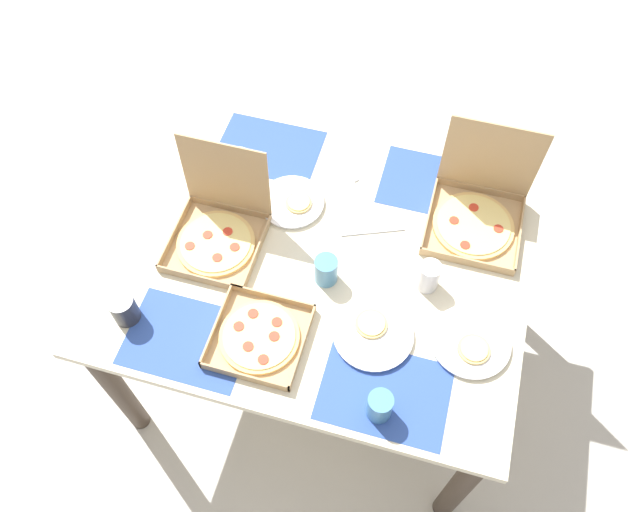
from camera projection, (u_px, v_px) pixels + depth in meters
name	position (u px, v px, depth m)	size (l,w,h in m)	color
ground_plane	(320.00, 351.00, 2.66)	(6.00, 6.00, 0.00)	beige
dining_table	(320.00, 274.00, 2.12)	(1.32, 1.07, 0.76)	#3F3328
placemat_near_left	(188.00, 339.00, 1.87)	(0.36, 0.26, 0.00)	#2D4C9E
placemat_near_right	(385.00, 392.00, 1.78)	(0.36, 0.26, 0.00)	#2D4C9E
placemat_far_left	(269.00, 148.00, 2.26)	(0.36, 0.26, 0.00)	#2D4C9E
placemat_far_right	(434.00, 184.00, 2.17)	(0.36, 0.26, 0.00)	#2D4C9E
pizza_box_corner_left	(218.00, 228.00, 2.02)	(0.29, 0.30, 0.32)	tan
pizza_box_center	(477.00, 211.00, 2.05)	(0.30, 0.30, 0.34)	tan
pizza_box_corner_right	(259.00, 337.00, 1.86)	(0.27, 0.27, 0.04)	tan
plate_far_right	(373.00, 333.00, 1.87)	(0.24, 0.24, 0.03)	white
plate_near_right	(471.00, 343.00, 1.85)	(0.23, 0.23, 0.03)	white
plate_far_left	(233.00, 169.00, 2.20)	(0.21, 0.21, 0.03)	white
plate_middle	(292.00, 202.00, 2.12)	(0.22, 0.22, 0.03)	white
cup_spare	(380.00, 406.00, 1.71)	(0.07, 0.07, 0.10)	teal
cup_clear_right	(429.00, 276.00, 1.92)	(0.07, 0.07, 0.11)	silver
cup_dark	(124.00, 309.00, 1.87)	(0.08, 0.08, 0.10)	#333338
cup_clear_left	(326.00, 270.00, 1.94)	(0.07, 0.07, 0.10)	teal
knife_by_near_left	(341.00, 161.00, 2.23)	(0.21, 0.02, 0.01)	#B7B7BC
knife_by_near_right	(373.00, 231.00, 2.07)	(0.21, 0.02, 0.01)	#B7B7BC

